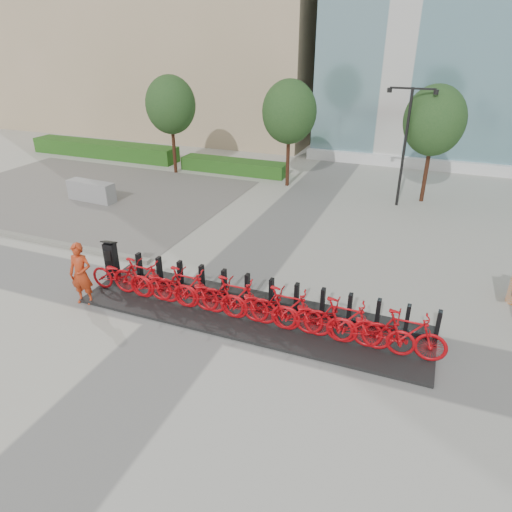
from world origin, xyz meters
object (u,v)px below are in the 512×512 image
at_px(bike_0, 121,276).
at_px(worker_red, 81,274).
at_px(jersey_barrier, 91,191).
at_px(kiosk, 111,260).

relative_size(bike_0, worker_red, 1.10).
bearing_deg(bike_0, jersey_barrier, 45.06).
relative_size(worker_red, jersey_barrier, 0.78).
xyz_separation_m(kiosk, worker_red, (0.09, -1.40, 0.22)).
bearing_deg(bike_0, worker_red, 137.39).
relative_size(bike_0, kiosk, 1.57).
distance_m(kiosk, jersey_barrier, 8.14).
relative_size(kiosk, jersey_barrier, 0.55).
bearing_deg(jersey_barrier, bike_0, -41.19).
bearing_deg(kiosk, jersey_barrier, 128.76).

